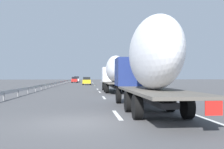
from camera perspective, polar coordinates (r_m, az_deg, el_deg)
The scene contains 23 objects.
ground_plane at distance 50.48m, azimuth -5.71°, elevation -2.56°, with size 260.00×260.00×0.00m, color #4C4C4F.
lane_stripe_0 at distance 12.66m, azimuth 1.12°, elevation -8.73°, with size 3.20×0.20×0.01m, color white.
lane_stripe_1 at distance 22.98m, azimuth -1.77°, elevation -5.02°, with size 3.20×0.20×0.01m, color white.
lane_stripe_2 at distance 31.29m, azimuth -2.69°, elevation -3.82°, with size 3.20×0.20×0.01m, color white.
lane_stripe_3 at distance 38.73m, azimuth -3.18°, elevation -3.18°, with size 3.20×0.20×0.01m, color white.
lane_stripe_4 at distance 54.86m, azimuth -3.79°, elevation -2.39°, with size 3.20×0.20×0.01m, color white.
lane_stripe_5 at distance 53.79m, azimuth -3.76°, elevation -2.43°, with size 3.20×0.20×0.01m, color white.
lane_stripe_6 at distance 70.02m, azimuth -4.10°, elevation -1.98°, with size 3.20×0.20×0.01m, color white.
lane_stripe_7 at distance 84.02m, azimuth -4.29°, elevation -1.73°, with size 3.20×0.20×0.01m, color white.
lane_stripe_8 at distance 91.57m, azimuth -4.37°, elevation -1.63°, with size 3.20×0.20×0.01m, color white.
edge_line_right at distance 55.71m, azimuth 0.01°, elevation -2.36°, with size 110.00×0.20×0.01m, color white.
truck_lead at distance 31.58m, azimuth 0.56°, elevation 0.59°, with size 12.18×2.55×4.27m.
truck_trailing at distance 13.95m, azimuth 7.98°, elevation 2.83°, with size 12.51×2.55×4.74m.
car_red_compact at distance 81.62m, azimuth -8.11°, elevation -1.13°, with size 4.24×1.79×1.80m.
car_yellow_coupe at distance 59.85m, azimuth -5.51°, elevation -1.37°, with size 4.42×1.83×1.76m.
car_white_van at distance 91.57m, azimuth -7.67°, elevation -1.02°, with size 4.49×1.78×1.97m.
road_sign at distance 48.27m, azimuth 2.25°, elevation 0.11°, with size 0.10×0.90×3.37m.
tree_0 at distance 77.81m, azimuth 3.83°, elevation 1.22°, with size 2.59×2.59×7.04m.
tree_1 at distance 89.35m, azimuth 2.42°, elevation 1.08°, with size 3.08×3.08×6.79m.
tree_2 at distance 43.58m, azimuth 7.30°, elevation 2.15°, with size 3.00×3.00×6.25m.
tree_3 at distance 41.87m, azimuth 8.86°, elevation 3.17°, with size 3.29×3.29×7.43m.
tree_4 at distance 37.42m, azimuth 10.98°, elevation 1.42°, with size 2.57×2.57×4.85m.
guardrail_median at distance 53.85m, azimuth -12.08°, elevation -1.80°, with size 94.00×0.10×0.76m.
Camera 1 is at (-10.45, -0.41, 1.82)m, focal length 42.20 mm.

